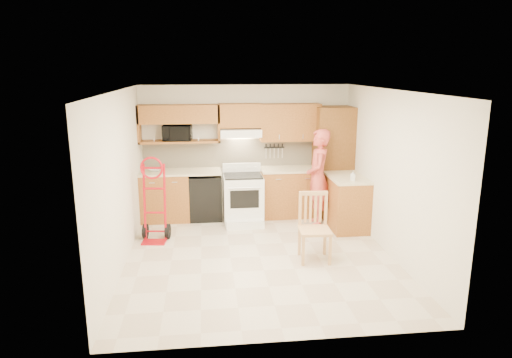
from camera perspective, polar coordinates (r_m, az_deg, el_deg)
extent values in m
cube|color=beige|center=(7.12, 0.46, -9.67)|extent=(4.00, 4.50, 0.02)
cube|color=white|center=(6.54, 0.50, 11.03)|extent=(4.00, 4.50, 0.02)
cube|color=silver|center=(8.92, -1.28, 3.60)|extent=(4.00, 0.02, 2.50)
cube|color=silver|center=(4.58, 3.92, -6.34)|extent=(4.00, 0.02, 2.50)
cube|color=silver|center=(6.78, -16.63, -0.22)|extent=(0.02, 4.50, 2.50)
cube|color=silver|center=(7.24, 16.49, 0.65)|extent=(0.02, 4.50, 2.50)
cube|color=beige|center=(8.90, -1.26, 3.26)|extent=(3.92, 0.03, 0.55)
cube|color=#AA642B|center=(8.79, -11.18, -2.16)|extent=(0.90, 0.60, 0.90)
cube|color=black|center=(8.77, -6.28, -2.19)|extent=(0.60, 0.60, 0.85)
cube|color=#AA642B|center=(8.91, 4.26, -1.72)|extent=(1.14, 0.60, 0.90)
cube|color=#C1B694|center=(8.66, -9.34, 0.88)|extent=(1.50, 0.63, 0.04)
cube|color=#C1B694|center=(8.80, 4.31, 1.23)|extent=(1.14, 0.63, 0.04)
cube|color=#AA642B|center=(8.37, 11.14, -2.96)|extent=(0.60, 1.00, 0.90)
cube|color=#C1B694|center=(8.25, 11.29, 0.17)|extent=(0.63, 1.00, 0.04)
cube|color=brown|center=(8.96, 9.49, 2.16)|extent=(0.70, 0.60, 2.10)
cube|color=#AA642B|center=(8.62, -9.58, 7.97)|extent=(1.50, 0.33, 0.34)
cube|color=#AA642B|center=(8.69, -9.44, 4.62)|extent=(1.50, 0.33, 0.04)
cube|color=#AA642B|center=(8.64, -2.00, 7.89)|extent=(0.76, 0.33, 0.44)
cube|color=#AA642B|center=(8.78, 4.25, 7.04)|extent=(1.14, 0.33, 0.70)
cube|color=white|center=(8.61, -1.94, 5.80)|extent=(0.76, 0.46, 0.14)
imported|color=black|center=(8.67, -9.74, 5.69)|extent=(0.55, 0.39, 0.29)
imported|color=#C3463E|center=(8.32, 7.71, 0.13)|extent=(0.54, 0.71, 1.76)
imported|color=white|center=(7.96, 11.95, 0.42)|extent=(0.09, 0.10, 0.17)
imported|color=white|center=(8.69, -12.49, 1.09)|extent=(0.27, 0.27, 0.05)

